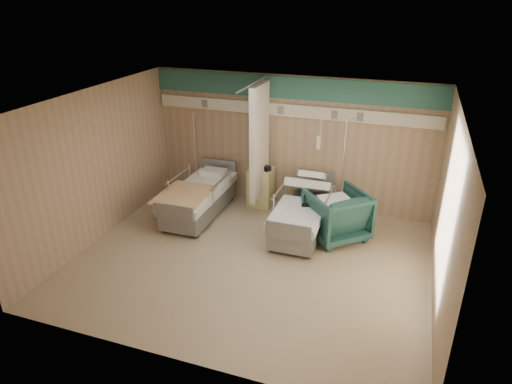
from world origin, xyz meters
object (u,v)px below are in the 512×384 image
bed_right (302,218)px  bedside_cabinet (261,187)px  visitor_armchair (337,215)px  iv_stand_right (340,197)px  iv_stand_left (197,179)px  bed_left (199,202)px

bed_right → bedside_cabinet: (-1.15, 0.90, 0.11)m
bed_right → visitor_armchair: visitor_armchair is taller
bedside_cabinet → iv_stand_right: iv_stand_right is taller
bedside_cabinet → visitor_armchair: (1.80, -0.88, 0.05)m
iv_stand_left → bed_right: bearing=-18.4°
bedside_cabinet → visitor_armchair: size_ratio=0.82×
visitor_armchair → iv_stand_left: size_ratio=0.53×
iv_stand_right → iv_stand_left: 3.25m
bed_right → iv_stand_right: bearing=57.5°
bedside_cabinet → iv_stand_right: size_ratio=0.40×
iv_stand_right → iv_stand_left: size_ratio=1.09×
bedside_cabinet → bed_right: bearing=-38.0°
iv_stand_right → bed_right: bearing=-122.5°
bed_right → iv_stand_left: (-2.68, 0.89, 0.09)m
bed_left → iv_stand_right: (2.77, 0.90, 0.12)m
bedside_cabinet → iv_stand_left: 1.53m
bed_left → iv_stand_left: size_ratio=1.10×
iv_stand_left → iv_stand_right: bearing=0.1°
bed_right → visitor_armchair: size_ratio=2.08×
bed_right → iv_stand_right: size_ratio=1.01×
bedside_cabinet → iv_stand_left: size_ratio=0.43×
iv_stand_left → bed_left: bearing=-61.7°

